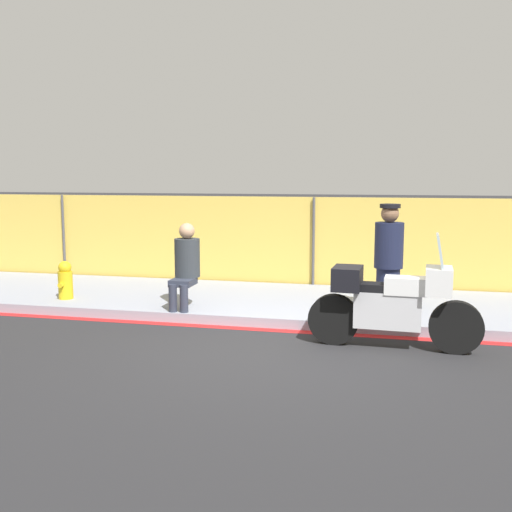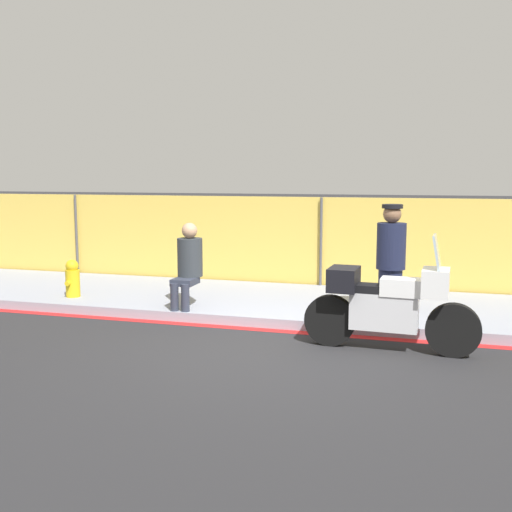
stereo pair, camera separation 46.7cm
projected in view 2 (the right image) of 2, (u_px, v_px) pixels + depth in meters
The scene contains 8 objects.
ground_plane at pixel (265, 352), 7.56m from camera, with size 120.00×120.00×0.00m, color #262628.
sidewalk at pixel (305, 304), 9.97m from camera, with size 38.76×2.84×0.15m.
curb_paint_stripe at pixel (284, 331), 8.54m from camera, with size 38.76×0.18×0.01m.
storefront_fence at pixel (322, 245), 11.30m from camera, with size 36.82×0.17×1.80m.
motorcycle at pixel (389, 304), 7.54m from camera, with size 2.21×0.56×1.50m.
officer_standing at pixel (391, 259), 8.88m from camera, with size 0.43×0.43×1.64m.
person_seated_on_curb at pixel (188, 261), 9.41m from camera, with size 0.40×0.69×1.32m.
fire_hydrant at pixel (73, 279), 10.20m from camera, with size 0.24×0.30×0.64m.
Camera 2 is at (1.92, -7.07, 2.23)m, focal length 42.00 mm.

